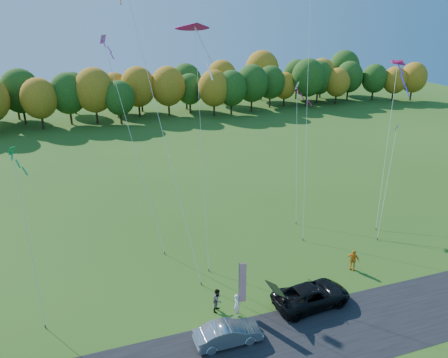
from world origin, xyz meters
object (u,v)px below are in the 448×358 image
object	(u,v)px
silver_sedan	(228,333)
feather_flag	(242,282)
person_east	(353,260)
black_suv	(312,295)

from	to	relation	value
silver_sedan	feather_flag	size ratio (longest dim) A/B	1.06
silver_sedan	feather_flag	xyz separation A→B (m)	(1.75, 2.32, 1.69)
silver_sedan	person_east	world-z (taller)	person_east
black_suv	person_east	xyz separation A→B (m)	(5.13, 2.75, 0.09)
silver_sedan	person_east	bearing A→B (deg)	-69.89
person_east	feather_flag	bearing A→B (deg)	-119.76
silver_sedan	feather_flag	distance (m)	3.36
person_east	feather_flag	distance (m)	10.23
black_suv	person_east	world-z (taller)	person_east
black_suv	feather_flag	distance (m)	5.11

